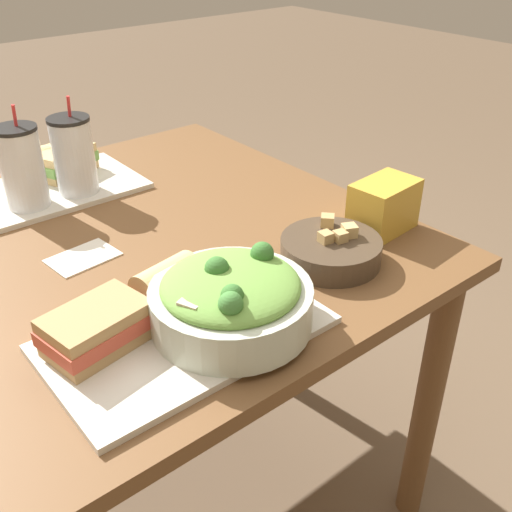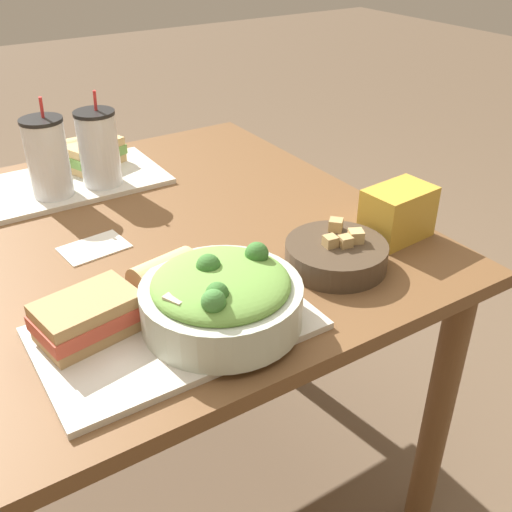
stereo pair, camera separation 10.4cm
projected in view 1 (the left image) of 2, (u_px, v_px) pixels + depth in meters
name	position (u px, v px, depth m)	size (l,w,h in m)	color
ground_plane	(140.00, 496.00, 1.56)	(12.00, 12.00, 0.00)	brown
dining_table	(109.00, 290.00, 1.23)	(1.16, 1.04, 0.74)	brown
tray_near	(186.00, 334.00, 0.94)	(0.43, 0.26, 0.01)	beige
tray_far	(45.00, 192.00, 1.39)	(0.43, 0.26, 0.01)	beige
salad_bowl	(231.00, 298.00, 0.92)	(0.25, 0.25, 0.11)	beige
soup_bowl	(331.00, 249.00, 1.12)	(0.19, 0.19, 0.07)	#473828
sandwich_near	(97.00, 328.00, 0.89)	(0.17, 0.12, 0.06)	tan
baguette_near	(169.00, 281.00, 0.99)	(0.12, 0.09, 0.07)	tan
sandwich_far	(62.00, 161.00, 1.46)	(0.18, 0.15, 0.06)	tan
baguette_far	(30.00, 163.00, 1.44)	(0.11, 0.07, 0.07)	tan
drink_cup_dark	(23.00, 170.00, 1.28)	(0.09, 0.09, 0.22)	silver
drink_cup_red	(74.00, 158.00, 1.34)	(0.09, 0.09, 0.22)	silver
chip_bag	(384.00, 206.00, 1.22)	(0.14, 0.10, 0.11)	gold
napkin_folded	(83.00, 257.00, 1.14)	(0.13, 0.10, 0.00)	silver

